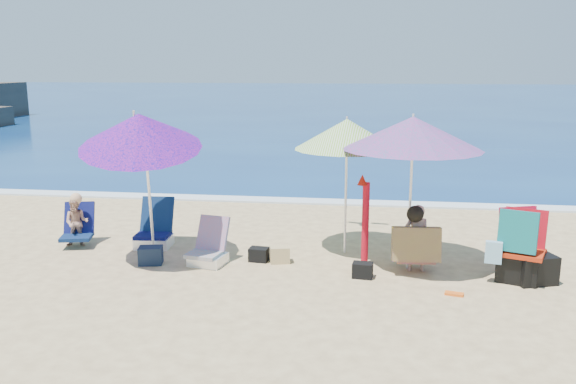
# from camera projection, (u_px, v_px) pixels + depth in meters

# --- Properties ---
(ground) EXTENTS (120.00, 120.00, 0.00)m
(ground) POSITION_uv_depth(u_px,v_px,m) (300.00, 289.00, 7.96)
(ground) COLOR #D8BC84
(ground) RESTS_ON ground
(sea) EXTENTS (120.00, 80.00, 0.12)m
(sea) POSITION_uv_depth(u_px,v_px,m) (360.00, 99.00, 51.56)
(sea) COLOR navy
(sea) RESTS_ON ground
(foam) EXTENTS (120.00, 0.50, 0.04)m
(foam) POSITION_uv_depth(u_px,v_px,m) (327.00, 202.00, 12.89)
(foam) COLOR white
(foam) RESTS_ON ground
(umbrella_turquoise) EXTENTS (2.18, 2.18, 2.25)m
(umbrella_turquoise) POSITION_uv_depth(u_px,v_px,m) (413.00, 133.00, 8.36)
(umbrella_turquoise) COLOR white
(umbrella_turquoise) RESTS_ON ground
(umbrella_striped) EXTENTS (1.76, 1.76, 2.15)m
(umbrella_striped) POSITION_uv_depth(u_px,v_px,m) (347.00, 134.00, 9.14)
(umbrella_striped) COLOR white
(umbrella_striped) RESTS_ON ground
(umbrella_blue) EXTENTS (2.18, 2.23, 2.43)m
(umbrella_blue) POSITION_uv_depth(u_px,v_px,m) (140.00, 131.00, 8.60)
(umbrella_blue) COLOR white
(umbrella_blue) RESTS_ON ground
(furled_umbrella) EXTENTS (0.21, 0.21, 1.37)m
(furled_umbrella) POSITION_uv_depth(u_px,v_px,m) (365.00, 215.00, 8.79)
(furled_umbrella) COLOR #B00C1C
(furled_umbrella) RESTS_ON ground
(chair_navy) EXTENTS (0.59, 0.71, 0.76)m
(chair_navy) POSITION_uv_depth(u_px,v_px,m) (155.00, 234.00, 9.83)
(chair_navy) COLOR #0C1043
(chair_navy) RESTS_ON ground
(chair_rainbow) EXTENTS (0.60, 0.70, 0.68)m
(chair_rainbow) POSITION_uv_depth(u_px,v_px,m) (208.00, 252.00, 8.94)
(chair_rainbow) COLOR #E37B50
(chair_rainbow) RESTS_ON ground
(camp_chair_left) EXTENTS (0.82, 0.85, 0.97)m
(camp_chair_left) POSITION_uv_depth(u_px,v_px,m) (529.00, 260.00, 8.25)
(camp_chair_left) COLOR #A8170C
(camp_chair_left) RESTS_ON ground
(camp_chair_right) EXTENTS (0.88, 0.76, 1.03)m
(camp_chair_right) POSITION_uv_depth(u_px,v_px,m) (519.00, 255.00, 8.18)
(camp_chair_right) COLOR #B6280D
(camp_chair_right) RESTS_ON ground
(person_center) EXTENTS (0.69, 0.63, 0.99)m
(person_center) POSITION_uv_depth(u_px,v_px,m) (416.00, 240.00, 8.51)
(person_center) COLOR tan
(person_center) RESTS_ON ground
(person_left) EXTENTS (0.61, 0.71, 0.88)m
(person_left) POSITION_uv_depth(u_px,v_px,m) (77.00, 222.00, 9.79)
(person_left) COLOR tan
(person_left) RESTS_ON ground
(bag_navy_a) EXTENTS (0.38, 0.31, 0.27)m
(bag_navy_a) POSITION_uv_depth(u_px,v_px,m) (151.00, 255.00, 8.93)
(bag_navy_a) COLOR #162031
(bag_navy_a) RESTS_ON ground
(bag_black_a) EXTENTS (0.30, 0.24, 0.21)m
(bag_black_a) POSITION_uv_depth(u_px,v_px,m) (259.00, 254.00, 9.07)
(bag_black_a) COLOR black
(bag_black_a) RESTS_ON ground
(bag_tan) EXTENTS (0.33, 0.27, 0.25)m
(bag_tan) POSITION_uv_depth(u_px,v_px,m) (280.00, 255.00, 9.00)
(bag_tan) COLOR tan
(bag_tan) RESTS_ON ground
(bag_black_b) EXTENTS (0.30, 0.22, 0.21)m
(bag_black_b) POSITION_uv_depth(u_px,v_px,m) (363.00, 270.00, 8.36)
(bag_black_b) COLOR black
(bag_black_b) RESTS_ON ground
(orange_item) EXTENTS (0.26, 0.16, 0.03)m
(orange_item) POSITION_uv_depth(u_px,v_px,m) (454.00, 294.00, 7.74)
(orange_item) COLOR orange
(orange_item) RESTS_ON ground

